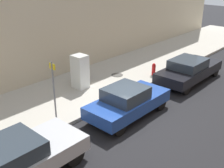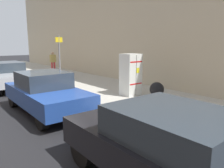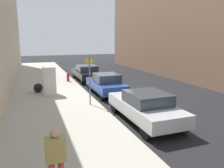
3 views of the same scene
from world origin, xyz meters
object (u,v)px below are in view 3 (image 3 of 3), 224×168
at_px(pedestrian_walking_far, 56,156).
at_px(fire_hydrant, 68,77).
at_px(parked_sedan_silver, 145,106).
at_px(trash_bag, 38,88).
at_px(parked_hatchback_blue, 106,84).
at_px(parked_sedan_dark, 86,72).
at_px(street_sign_post, 90,78).
at_px(discarded_refrigerator, 49,81).

bearing_deg(pedestrian_walking_far, fire_hydrant, 163.63).
bearing_deg(parked_sedan_silver, trash_bag, 122.35).
distance_m(parked_hatchback_blue, parked_sedan_dark, 5.57).
height_order(trash_bag, parked_hatchback_blue, parked_hatchback_blue).
xyz_separation_m(trash_bag, parked_hatchback_blue, (4.36, -1.40, 0.24)).
distance_m(parked_sedan_silver, parked_sedan_dark, 11.05).
bearing_deg(parked_sedan_silver, street_sign_post, 121.66).
xyz_separation_m(fire_hydrant, parked_sedan_silver, (1.83, -10.16, 0.19)).
bearing_deg(parked_sedan_silver, discarded_refrigerator, 121.61).
bearing_deg(trash_bag, fire_hydrant, 52.36).
bearing_deg(discarded_refrigerator, parked_hatchback_blue, -7.49).
xyz_separation_m(discarded_refrigerator, fire_hydrant, (1.84, 4.20, -0.53)).
bearing_deg(fire_hydrant, pedestrian_walking_far, -100.17).
relative_size(street_sign_post, parked_sedan_dark, 0.55).
bearing_deg(trash_bag, discarded_refrigerator, -53.12).
height_order(discarded_refrigerator, parked_sedan_dark, discarded_refrigerator).
height_order(discarded_refrigerator, fire_hydrant, discarded_refrigerator).
bearing_deg(discarded_refrigerator, pedestrian_walking_far, -93.78).
height_order(discarded_refrigerator, street_sign_post, street_sign_post).
relative_size(discarded_refrigerator, parked_sedan_dark, 0.38).
height_order(trash_bag, pedestrian_walking_far, pedestrian_walking_far).
relative_size(fire_hydrant, parked_hatchback_blue, 0.18).
relative_size(discarded_refrigerator, pedestrian_walking_far, 1.14).
xyz_separation_m(street_sign_post, parked_sedan_silver, (1.79, -2.91, -0.90)).
bearing_deg(parked_hatchback_blue, discarded_refrigerator, 172.51).
xyz_separation_m(discarded_refrigerator, parked_sedan_dark, (3.67, 5.09, -0.36)).
bearing_deg(discarded_refrigerator, parked_sedan_dark, 54.23).
distance_m(discarded_refrigerator, parked_sedan_silver, 7.01).
height_order(fire_hydrant, parked_hatchback_blue, parked_hatchback_blue).
bearing_deg(parked_sedan_silver, parked_hatchback_blue, 90.00).
relative_size(discarded_refrigerator, street_sign_post, 0.69).
height_order(pedestrian_walking_far, parked_hatchback_blue, pedestrian_walking_far).
distance_m(street_sign_post, fire_hydrant, 7.33).
relative_size(trash_bag, parked_hatchback_blue, 0.15).
distance_m(discarded_refrigerator, street_sign_post, 3.63).
relative_size(pedestrian_walking_far, parked_sedan_dark, 0.33).
bearing_deg(parked_hatchback_blue, street_sign_post, -124.90).
xyz_separation_m(street_sign_post, parked_hatchback_blue, (1.79, 2.57, -0.91)).
height_order(pedestrian_walking_far, parked_sedan_silver, pedestrian_walking_far).
bearing_deg(street_sign_post, pedestrian_walking_far, -110.98).
bearing_deg(parked_sedan_silver, pedestrian_walking_far, -139.80).
relative_size(pedestrian_walking_far, parked_sedan_silver, 0.35).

